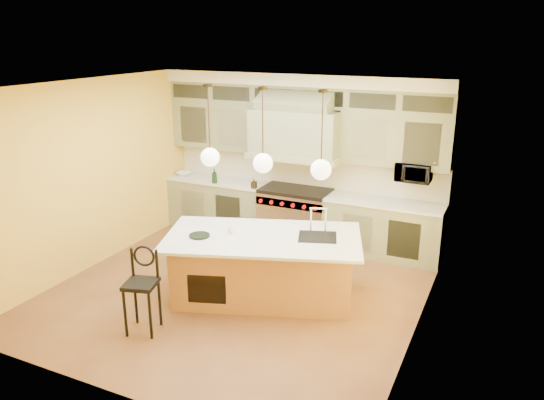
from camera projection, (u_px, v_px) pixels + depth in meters
The scene contains 18 objects.
floor at pixel (237, 291), 7.58m from camera, with size 5.00×5.00×0.00m, color brown.
ceiling at pixel (233, 85), 6.70m from camera, with size 5.00×5.00×0.00m, color white.
wall_back at pixel (304, 157), 9.30m from camera, with size 5.00×5.00×0.00m, color gold.
wall_front at pixel (106, 265), 4.99m from camera, with size 5.00×5.00×0.00m, color gold.
wall_left at pixel (93, 175), 8.16m from camera, with size 5.00×5.00×0.00m, color gold.
wall_right at pixel (424, 222), 6.13m from camera, with size 5.00×5.00×0.00m, color gold.
back_cabinetry at pixel (298, 161), 9.08m from camera, with size 5.00×0.77×2.90m.
range at pixel (295, 215), 9.29m from camera, with size 1.20×0.74×0.96m.
kitchen_island at pixel (264, 265), 7.31m from camera, with size 2.93×2.16×1.35m.
counter_stool at pixel (142, 285), 6.44m from camera, with size 0.46×0.46×1.07m.
microwave at pixel (414, 172), 8.30m from camera, with size 0.54×0.37×0.30m, color black.
oil_bottle_a at pixel (214, 176), 9.53m from camera, with size 0.10×0.10×0.26m, color black.
oil_bottle_b at pixel (254, 183), 9.22m from camera, with size 0.08×0.08×0.18m, color black.
fruit_bowl at pixel (184, 174), 10.06m from camera, with size 0.27×0.27×0.07m, color white.
cup at pixel (231, 230), 7.23m from camera, with size 0.10×0.10×0.09m, color white.
pendant_left at pixel (210, 155), 7.19m from camera, with size 0.26×0.26×1.11m.
pendant_center at pixel (263, 161), 6.87m from camera, with size 0.26×0.26×1.11m.
pendant_right at pixel (321, 167), 6.54m from camera, with size 0.26×0.26×1.11m.
Camera 1 is at (3.35, -5.97, 3.55)m, focal length 35.00 mm.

